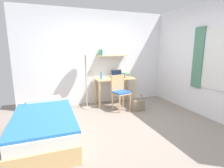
{
  "coord_description": "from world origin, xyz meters",
  "views": [
    {
      "loc": [
        -1.36,
        -2.76,
        1.56
      ],
      "look_at": [
        -0.15,
        0.51,
        0.85
      ],
      "focal_mm": 27.73,
      "sensor_mm": 36.0,
      "label": 1
    }
  ],
  "objects_px": {
    "laptop": "(117,76)",
    "book_stack": "(126,75)",
    "water_bottle": "(101,76)",
    "bed": "(45,125)",
    "desk_chair": "(120,91)",
    "handbag": "(139,105)",
    "desk": "(115,83)",
    "standing_lamp": "(85,53)"
  },
  "relations": [
    {
      "from": "bed",
      "to": "desk_chair",
      "type": "relative_size",
      "value": 2.14
    },
    {
      "from": "desk_chair",
      "to": "book_stack",
      "type": "bearing_deg",
      "value": 52.44
    },
    {
      "from": "bed",
      "to": "laptop",
      "type": "relative_size",
      "value": 5.88
    },
    {
      "from": "desk_chair",
      "to": "water_bottle",
      "type": "bearing_deg",
      "value": 131.84
    },
    {
      "from": "water_bottle",
      "to": "handbag",
      "type": "bearing_deg",
      "value": -42.04
    },
    {
      "from": "laptop",
      "to": "desk",
      "type": "bearing_deg",
      "value": -142.7
    },
    {
      "from": "laptop",
      "to": "book_stack",
      "type": "xyz_separation_m",
      "value": [
        0.25,
        -0.06,
        0.01
      ]
    },
    {
      "from": "desk",
      "to": "laptop",
      "type": "distance_m",
      "value": 0.24
    },
    {
      "from": "water_bottle",
      "to": "book_stack",
      "type": "relative_size",
      "value": 0.87
    },
    {
      "from": "desk",
      "to": "book_stack",
      "type": "height_order",
      "value": "book_stack"
    },
    {
      "from": "desk_chair",
      "to": "book_stack",
      "type": "height_order",
      "value": "desk_chair"
    },
    {
      "from": "handbag",
      "to": "book_stack",
      "type": "bearing_deg",
      "value": 90.84
    },
    {
      "from": "desk_chair",
      "to": "book_stack",
      "type": "distance_m",
      "value": 0.71
    },
    {
      "from": "laptop",
      "to": "book_stack",
      "type": "height_order",
      "value": "laptop"
    },
    {
      "from": "desk_chair",
      "to": "book_stack",
      "type": "relative_size",
      "value": 3.83
    },
    {
      "from": "handbag",
      "to": "water_bottle",
      "type": "bearing_deg",
      "value": 137.96
    },
    {
      "from": "book_stack",
      "to": "desk_chair",
      "type": "bearing_deg",
      "value": -127.56
    },
    {
      "from": "desk",
      "to": "laptop",
      "type": "relative_size",
      "value": 3.35
    },
    {
      "from": "handbag",
      "to": "laptop",
      "type": "bearing_deg",
      "value": 107.1
    },
    {
      "from": "water_bottle",
      "to": "desk",
      "type": "bearing_deg",
      "value": 9.45
    },
    {
      "from": "book_stack",
      "to": "desk",
      "type": "bearing_deg",
      "value": -176.43
    },
    {
      "from": "standing_lamp",
      "to": "laptop",
      "type": "distance_m",
      "value": 1.15
    },
    {
      "from": "desk_chair",
      "to": "bed",
      "type": "bearing_deg",
      "value": -153.78
    },
    {
      "from": "desk",
      "to": "water_bottle",
      "type": "height_order",
      "value": "water_bottle"
    },
    {
      "from": "standing_lamp",
      "to": "water_bottle",
      "type": "height_order",
      "value": "standing_lamp"
    },
    {
      "from": "desk",
      "to": "book_stack",
      "type": "xyz_separation_m",
      "value": [
        0.36,
        0.02,
        0.21
      ]
    },
    {
      "from": "standing_lamp",
      "to": "handbag",
      "type": "bearing_deg",
      "value": -29.97
    },
    {
      "from": "water_bottle",
      "to": "bed",
      "type": "bearing_deg",
      "value": -137.89
    },
    {
      "from": "desk_chair",
      "to": "water_bottle",
      "type": "distance_m",
      "value": 0.66
    },
    {
      "from": "bed",
      "to": "handbag",
      "type": "xyz_separation_m",
      "value": [
        2.23,
        0.62,
        -0.08
      ]
    },
    {
      "from": "standing_lamp",
      "to": "handbag",
      "type": "relative_size",
      "value": 3.77
    },
    {
      "from": "book_stack",
      "to": "handbag",
      "type": "height_order",
      "value": "book_stack"
    },
    {
      "from": "desk",
      "to": "water_bottle",
      "type": "distance_m",
      "value": 0.48
    },
    {
      "from": "laptop",
      "to": "book_stack",
      "type": "bearing_deg",
      "value": -13.52
    },
    {
      "from": "bed",
      "to": "water_bottle",
      "type": "height_order",
      "value": "water_bottle"
    },
    {
      "from": "standing_lamp",
      "to": "water_bottle",
      "type": "relative_size",
      "value": 8.1
    },
    {
      "from": "book_stack",
      "to": "water_bottle",
      "type": "bearing_deg",
      "value": -173.29
    },
    {
      "from": "desk_chair",
      "to": "handbag",
      "type": "bearing_deg",
      "value": -35.05
    },
    {
      "from": "book_stack",
      "to": "bed",
      "type": "bearing_deg",
      "value": -147.62
    },
    {
      "from": "bed",
      "to": "handbag",
      "type": "height_order",
      "value": "bed"
    },
    {
      "from": "desk_chair",
      "to": "water_bottle",
      "type": "relative_size",
      "value": 4.42
    },
    {
      "from": "laptop",
      "to": "water_bottle",
      "type": "distance_m",
      "value": 0.53
    }
  ]
}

